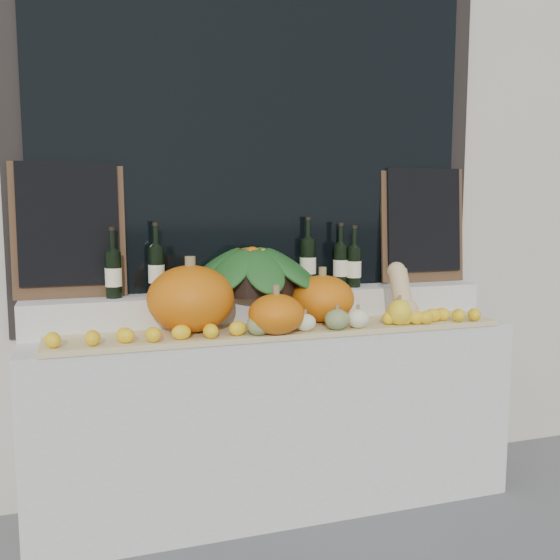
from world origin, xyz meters
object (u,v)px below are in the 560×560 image
object	(u,v)px
butternut_squash	(402,296)
produce_bowl	(252,270)
pumpkin_right	(322,299)
pumpkin_left	(191,299)
wine_bottle_tall	(308,263)

from	to	relation	value
butternut_squash	produce_bowl	xyz separation A→B (m)	(-0.66, 0.29, 0.12)
pumpkin_right	produce_bowl	size ratio (longest dim) A/B	0.43
pumpkin_left	wine_bottle_tall	world-z (taller)	wine_bottle_tall
pumpkin_right	wine_bottle_tall	bearing A→B (deg)	86.66
pumpkin_left	pumpkin_right	world-z (taller)	pumpkin_left
produce_bowl	wine_bottle_tall	xyz separation A→B (m)	(0.31, 0.06, 0.02)
pumpkin_left	produce_bowl	bearing A→B (deg)	31.60
butternut_squash	pumpkin_right	bearing A→B (deg)	162.22
pumpkin_right	produce_bowl	world-z (taller)	produce_bowl
pumpkin_left	butternut_squash	size ratio (longest dim) A/B	1.36
pumpkin_right	produce_bowl	xyz separation A→B (m)	(-0.30, 0.18, 0.13)
wine_bottle_tall	pumpkin_right	bearing A→B (deg)	-93.34
pumpkin_right	butternut_squash	size ratio (longest dim) A/B	1.08
pumpkin_right	produce_bowl	bearing A→B (deg)	149.29
butternut_squash	produce_bowl	bearing A→B (deg)	156.07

